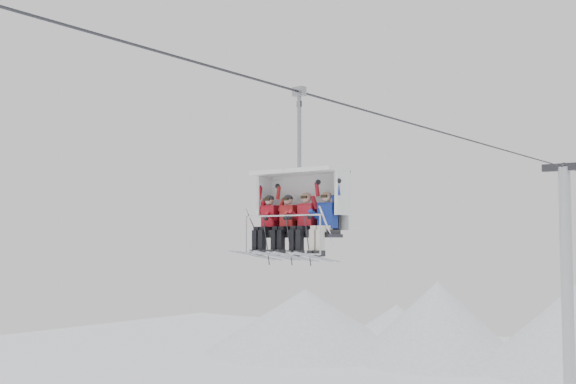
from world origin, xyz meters
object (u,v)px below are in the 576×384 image
Objects in this scene: skier_far_left at (267,222)px; skier_center_left at (286,222)px; lift_tower_right at (568,326)px; chairlift_carrier at (302,202)px; skier_far_right at (325,221)px; skier_center_right at (304,221)px.

skier_center_left is (0.56, -0.00, -0.01)m from skier_far_left.
lift_tower_right is at bearing 89.33° from skier_center_left.
chairlift_carrier is 2.36× the size of skier_far_right.
chairlift_carrier is (0.00, -21.43, 4.88)m from lift_tower_right.
lift_tower_right is 22.18m from skier_center_right.
skier_center_left is 1.00× the size of skier_far_right.
skier_far_right is at bearing 0.21° from skier_center_left.
lift_tower_right is 22.20m from skier_far_left.
skier_center_left is at bearing -179.79° from skier_far_right.
chairlift_carrier reaches higher than skier_center_right.
skier_far_right is (0.84, -21.74, 4.42)m from lift_tower_right.
lift_tower_right reaches higher than chairlift_carrier.
lift_tower_right is 22.20m from skier_far_right.
lift_tower_right is 3.38× the size of chairlift_carrier.
lift_tower_right is at bearing 90.73° from skier_center_right.
skier_center_right is at bearing 0.13° from skier_far_left.
skier_far_right is (0.84, -0.30, -0.46)m from chairlift_carrier.
lift_tower_right is at bearing 87.84° from skier_far_left.
skier_center_left is (-0.26, -0.31, -0.48)m from chairlift_carrier.
chairlift_carrier reaches higher than skier_far_right.
skier_far_left is 1.00× the size of skier_far_right.
skier_far_left is 1.10m from skier_center_right.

